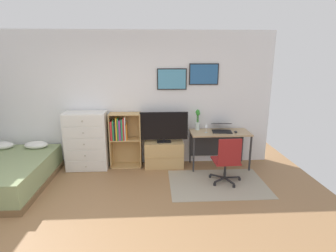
{
  "coord_description": "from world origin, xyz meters",
  "views": [
    {
      "loc": [
        0.64,
        -3.04,
        2.2
      ],
      "look_at": [
        0.88,
        1.5,
        1.03
      ],
      "focal_mm": 28.87,
      "sensor_mm": 36.0,
      "label": 1
    }
  ],
  "objects": [
    {
      "name": "area_rug",
      "position": [
        1.76,
        1.32,
        0.0
      ],
      "size": [
        1.7,
        1.2,
        0.01
      ],
      "primitive_type": "cube",
      "color": "#9E937F",
      "rests_on": "ground_plane"
    },
    {
      "name": "computer_mouse",
      "position": [
        2.25,
        2.01,
        0.76
      ],
      "size": [
        0.06,
        0.1,
        0.03
      ],
      "primitive_type": "ellipsoid",
      "color": "#262628",
      "rests_on": "desk"
    },
    {
      "name": "bed",
      "position": [
        -1.98,
        1.41,
        0.24
      ],
      "size": [
        1.49,
        1.92,
        0.6
      ],
      "rotation": [
        0.0,
        0.0,
        0.0
      ],
      "color": "brown",
      "rests_on": "ground_plane"
    },
    {
      "name": "laptop",
      "position": [
        2.0,
        2.15,
        0.81
      ],
      "size": [
        0.43,
        0.46,
        0.17
      ],
      "rotation": [
        0.0,
        0.0,
        -0.12
      ],
      "color": "black",
      "rests_on": "desk"
    },
    {
      "name": "tv_stand",
      "position": [
        0.84,
        2.17,
        0.26
      ],
      "size": [
        0.78,
        0.41,
        0.53
      ],
      "color": "tan",
      "rests_on": "ground_plane"
    },
    {
      "name": "ground_plane",
      "position": [
        0.0,
        0.0,
        0.0
      ],
      "size": [
        7.2,
        7.2,
        0.0
      ],
      "primitive_type": "plane",
      "color": "#936B44"
    },
    {
      "name": "desk",
      "position": [
        1.96,
        2.17,
        0.6
      ],
      "size": [
        1.18,
        0.55,
        0.74
      ],
      "color": "tan",
      "rests_on": "ground_plane"
    },
    {
      "name": "bookshelf",
      "position": [
        0.01,
        2.22,
        0.66
      ],
      "size": [
        0.62,
        0.3,
        1.11
      ],
      "color": "tan",
      "rests_on": "ground_plane"
    },
    {
      "name": "dresser",
      "position": [
        -0.7,
        2.15,
        0.58
      ],
      "size": [
        0.8,
        0.46,
        1.15
      ],
      "color": "white",
      "rests_on": "ground_plane"
    },
    {
      "name": "television",
      "position": [
        0.84,
        2.15,
        0.84
      ],
      "size": [
        0.95,
        0.16,
        0.62
      ],
      "color": "black",
      "rests_on": "tv_stand"
    },
    {
      "name": "office_chair",
      "position": [
        1.91,
        1.32,
        0.46
      ],
      "size": [
        0.56,
        0.58,
        0.86
      ],
      "rotation": [
        0.0,
        0.0,
        0.04
      ],
      "color": "#232326",
      "rests_on": "ground_plane"
    },
    {
      "name": "wine_glass",
      "position": [
        1.67,
        2.05,
        0.87
      ],
      "size": [
        0.07,
        0.07,
        0.18
      ],
      "color": "silver",
      "rests_on": "desk"
    },
    {
      "name": "bamboo_vase",
      "position": [
        1.53,
        2.27,
        0.96
      ],
      "size": [
        0.1,
        0.09,
        0.42
      ],
      "color": "silver",
      "rests_on": "desk"
    },
    {
      "name": "wall_back_with_posters",
      "position": [
        0.02,
        2.43,
        1.36
      ],
      "size": [
        6.12,
        0.09,
        2.7
      ],
      "color": "white",
      "rests_on": "ground_plane"
    }
  ]
}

